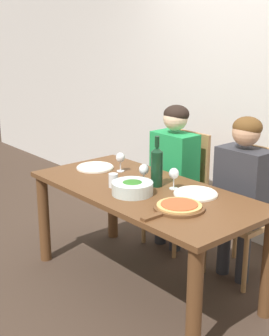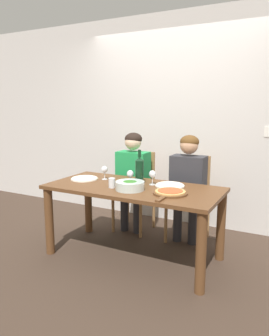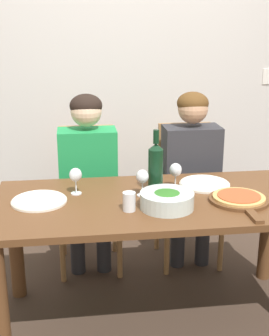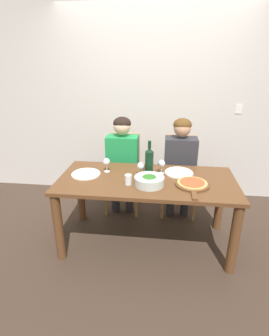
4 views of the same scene
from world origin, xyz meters
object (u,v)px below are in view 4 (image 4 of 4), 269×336
(dinner_plate_right, at_px, (179,172))
(wine_glass_right, at_px, (162,164))
(person_woman, at_px, (122,157))
(person_man, at_px, (180,159))
(wine_glass_centre, at_px, (141,167))
(water_tumbler, at_px, (128,180))
(pizza_on_board, at_px, (192,184))
(chair_left, at_px, (124,170))
(chair_right, at_px, (179,173))
(broccoli_bowl, at_px, (149,181))
(wine_glass_left, at_px, (107,162))
(dinner_plate_left, at_px, (86,174))
(wine_bottle, at_px, (149,161))

(dinner_plate_right, distance_m, wine_glass_right, 0.21)
(person_woman, bearing_deg, person_man, 0.00)
(wine_glass_centre, bearing_deg, water_tumbler, -116.08)
(pizza_on_board, bearing_deg, dinner_plate_right, 111.90)
(wine_glass_right, bearing_deg, wine_glass_centre, -155.32)
(chair_left, height_order, pizza_on_board, chair_left)
(chair_right, distance_m, broccoli_bowl, 0.97)
(person_woman, height_order, wine_glass_left, person_woman)
(person_woman, distance_m, broccoli_bowl, 0.85)
(pizza_on_board, relative_size, water_tumbler, 4.70)
(chair_right, relative_size, wine_glass_centre, 6.46)
(person_man, height_order, broccoli_bowl, person_man)
(chair_left, xyz_separation_m, dinner_plate_right, (0.67, -0.57, 0.24))
(dinner_plate_right, bearing_deg, dinner_plate_left, -171.26)
(person_woman, relative_size, dinner_plate_left, 4.15)
(chair_right, height_order, broccoli_bowl, chair_right)
(chair_right, height_order, person_woman, person_woman)
(wine_bottle, distance_m, broccoli_bowl, 0.26)
(dinner_plate_right, xyz_separation_m, wine_glass_centre, (-0.39, -0.12, 0.10))
(broccoli_bowl, height_order, wine_glass_left, wine_glass_left)
(person_man, height_order, wine_glass_left, person_man)
(broccoli_bowl, height_order, dinner_plate_left, broccoli_bowl)
(broccoli_bowl, bearing_deg, person_man, 66.97)
(wine_glass_left, height_order, water_tumbler, wine_glass_left)
(wine_bottle, relative_size, broccoli_bowl, 1.29)
(person_man, relative_size, water_tumbler, 12.55)
(chair_left, distance_m, chair_right, 0.70)
(wine_bottle, height_order, water_tumbler, wine_bottle)
(person_woman, distance_m, wine_glass_centre, 0.64)
(person_man, relative_size, pizza_on_board, 2.67)
(dinner_plate_right, bearing_deg, wine_glass_centre, -162.66)
(dinner_plate_left, distance_m, wine_glass_left, 0.24)
(broccoli_bowl, relative_size, pizza_on_board, 0.61)
(wine_glass_left, relative_size, wine_glass_right, 1.00)
(broccoli_bowl, bearing_deg, water_tumbler, -177.32)
(dinner_plate_right, height_order, pizza_on_board, pizza_on_board)
(broccoli_bowl, relative_size, wine_glass_centre, 1.85)
(dinner_plate_right, distance_m, water_tumbler, 0.58)
(chair_left, height_order, wine_bottle, wine_bottle)
(water_tumbler, bearing_deg, wine_glass_right, 44.09)
(wine_glass_centre, bearing_deg, dinner_plate_right, 17.34)
(chair_left, height_order, person_woman, person_woman)
(broccoli_bowl, height_order, water_tumbler, water_tumbler)
(person_man, bearing_deg, broccoli_bowl, -113.03)
(chair_right, xyz_separation_m, dinner_plate_right, (-0.04, -0.57, 0.24))
(wine_glass_left, xyz_separation_m, wine_glass_right, (0.57, 0.02, 0.00))
(broccoli_bowl, bearing_deg, wine_bottle, 94.41)
(water_tumbler, bearing_deg, chair_right, 59.56)
(pizza_on_board, bearing_deg, chair_left, 132.65)
(person_man, xyz_separation_m, dinner_plate_left, (-0.98, -0.59, 0.02))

